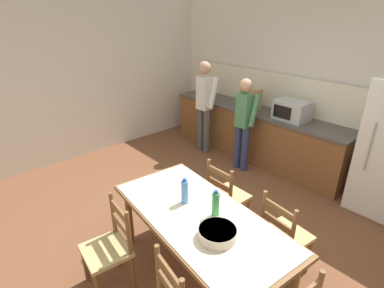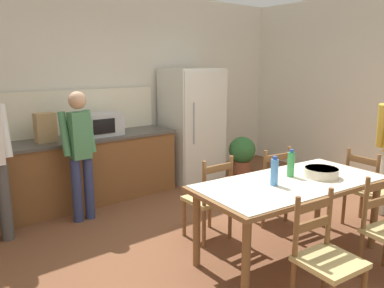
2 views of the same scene
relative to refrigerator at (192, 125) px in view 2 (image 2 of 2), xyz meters
name	(u,v)px [view 2 (image 2 of 2)]	position (x,y,z in m)	size (l,w,h in m)	color
ground_plane	(238,249)	(-1.17, -2.19, -0.89)	(8.32, 8.32, 0.00)	brown
wall_back	(111,91)	(-1.17, 0.47, 0.56)	(6.52, 0.12, 2.90)	silver
kitchen_counter	(52,176)	(-2.25, 0.04, -0.44)	(3.42, 0.66, 0.90)	brown
counter_splashback	(40,115)	(-2.25, 0.35, 0.31)	(3.38, 0.03, 0.60)	#EFE8CB
refrigerator	(192,125)	(0.00, 0.00, 0.00)	(0.87, 0.73, 1.78)	silver
microwave	(101,124)	(-1.56, 0.02, 0.16)	(0.50, 0.39, 0.30)	#B2B7BC
paper_bag	(45,128)	(-2.29, 0.01, 0.19)	(0.24, 0.16, 0.36)	tan
dining_table	(292,189)	(-0.88, -2.59, -0.21)	(1.97, 1.07, 0.76)	brown
bottle_near_centre	(274,172)	(-1.12, -2.56, 0.00)	(0.07, 0.07, 0.27)	#4C8ED6
bottle_off_centre	(291,164)	(-0.78, -2.49, 0.00)	(0.07, 0.07, 0.27)	green
serving_bowl	(321,172)	(-0.56, -2.69, -0.07)	(0.32, 0.32, 0.09)	beige
chair_head_end	(367,190)	(0.35, -2.72, -0.45)	(0.44, 0.46, 0.91)	brown
chair_side_far_left	(209,199)	(-1.23, -1.82, -0.45)	(0.43, 0.41, 0.91)	brown
chair_side_near_left	(326,258)	(-1.38, -3.28, -0.45)	(0.46, 0.45, 0.91)	brown
chair_side_far_right	(268,185)	(-0.39, -1.90, -0.45)	(0.47, 0.45, 0.91)	brown
person_at_counter	(80,150)	(-2.08, -0.50, -0.02)	(0.39, 0.27, 1.54)	navy
potted_plant	(242,154)	(0.71, -0.43, -0.50)	(0.44, 0.44, 0.67)	brown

